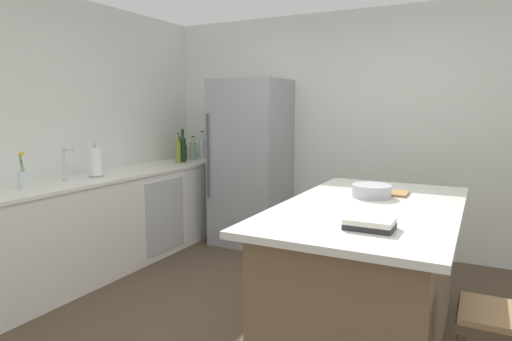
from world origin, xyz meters
The scene contains 19 objects.
ground_plane centered at (0.00, 0.00, 0.00)m, with size 7.20×7.20×0.00m, color #4C3D2D.
wall_rear centered at (0.00, 2.25, 1.30)m, with size 6.00×0.10×2.60m, color silver.
wall_left centered at (-2.45, 0.00, 1.30)m, with size 0.10×6.00×2.60m, color silver.
counter_run_left centered at (-2.09, 0.57, 0.46)m, with size 0.64×3.09×0.93m.
kitchen_island centered at (0.49, 0.24, 0.47)m, with size 1.09×1.96×0.94m.
refrigerator centered at (-1.25, 1.85, 0.94)m, with size 0.78×0.73×1.88m.
bar_stool centered at (1.23, -0.41, 0.53)m, with size 0.36×0.36×0.65m.
sink_faucet centered at (-2.14, 0.05, 1.08)m, with size 0.15×0.05×0.30m.
flower_vase centered at (-2.11, -0.38, 1.03)m, with size 0.08×0.08×0.30m.
paper_towel_roll centered at (-2.08, 0.33, 1.06)m, with size 0.14×0.14×0.31m.
soda_bottle centered at (-2.01, 1.99, 1.07)m, with size 0.08×0.08×0.35m.
gin_bottle centered at (-2.09, 1.91, 1.04)m, with size 0.08×0.08×0.29m.
syrup_bottle centered at (-2.15, 1.80, 1.03)m, with size 0.07×0.07×0.27m.
vinegar_bottle centered at (-2.16, 1.72, 1.05)m, with size 0.06×0.06×0.30m.
wine_bottle centered at (-2.04, 1.62, 1.08)m, with size 0.07×0.07×0.39m.
olive_oil_bottle centered at (-2.04, 1.53, 1.07)m, with size 0.06×0.06×0.35m.
cookbook_stack centered at (0.62, -0.34, 0.97)m, with size 0.25×0.18×0.06m.
mixing_bowl centered at (0.43, 0.50, 0.98)m, with size 0.28×0.28×0.09m.
cutting_board centered at (0.48, 0.68, 0.95)m, with size 0.35×0.22×0.02m.
Camera 1 is at (1.12, -2.60, 1.57)m, focal length 31.05 mm.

